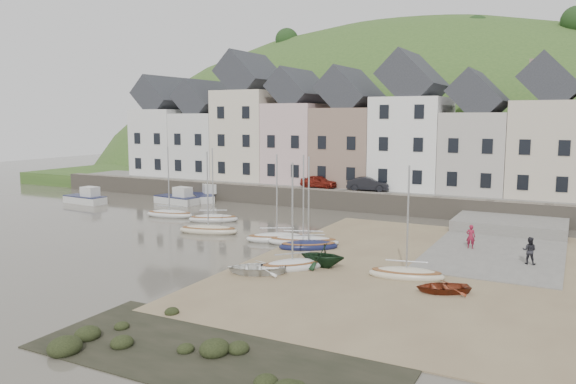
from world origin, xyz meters
The scene contains 27 objects.
ground centered at (0.00, 0.00, 0.00)m, with size 160.00×160.00×0.00m, color #494439.
quay_land centered at (0.00, 32.00, 0.75)m, with size 90.00×30.00×1.50m, color #335321.
quay_street centered at (0.00, 20.50, 1.55)m, with size 70.00×7.00×0.10m, color slate.
seawall centered at (0.00, 17.00, 0.90)m, with size 70.00×1.20×1.80m, color slate.
beach centered at (11.00, 0.00, 0.03)m, with size 18.00×26.00×0.06m, color #796449.
slipway centered at (15.00, 8.00, 0.06)m, with size 8.00×18.00×0.12m, color slate.
hillside centered at (-5.00, 60.00, -17.99)m, with size 134.40×84.00×84.00m.
townhouse_terrace centered at (1.76, 24.00, 7.32)m, with size 61.05×8.00×13.93m.
sailboat_0 centered at (-11.97, 6.68, 0.26)m, with size 4.56×2.31×6.32m.
sailboat_1 centered at (-7.31, 6.62, 0.27)m, with size 4.34×3.32×6.32m.
sailboat_2 centered at (-4.93, 2.57, 0.26)m, with size 4.79×2.72×6.32m.
sailboat_3 centered at (0.96, 2.48, 0.26)m, with size 4.49×3.47×6.32m.
sailboat_4 centered at (3.04, 2.41, 0.26)m, with size 5.10×3.10×6.32m.
sailboat_5 centered at (3.93, 1.34, 0.27)m, with size 4.10×3.35×6.32m.
sailboat_6 centered at (5.24, -3.56, 0.27)m, with size 3.72×3.89×6.32m.
sailboat_7 centered at (11.46, -2.29, 0.27)m, with size 4.28×2.30×6.32m.
motorboat_0 centered at (-16.00, 12.92, 0.58)m, with size 4.99×2.37×1.70m.
motorboat_1 centered at (-24.34, 8.87, 0.58)m, with size 4.81×2.12×1.70m.
motorboat_2 centered at (-15.27, 16.13, 0.58)m, with size 5.16×4.96×1.70m.
rowboat_white centered at (3.93, -5.36, 0.39)m, with size 2.31×3.23×0.67m, color white.
rowboat_green centered at (6.59, -2.42, 0.76)m, with size 2.28×2.64×1.39m, color black.
rowboat_red centered at (13.76, -4.03, 0.33)m, with size 1.88×2.64×0.55m, color maroon.
person_red centered at (13.40, 6.00, 0.90)m, with size 0.57×0.37×1.57m, color maroon.
person_dark centered at (17.10, 3.50, 0.92)m, with size 0.78×0.61×1.60m, color #232228.
car_left centered at (-3.55, 19.50, 2.23)m, with size 1.48×3.69×1.26m, color maroon.
car_right centered at (1.61, 19.50, 2.26)m, with size 1.40×4.01×1.32m, color black.
shore_rocks centered at (7.88, -15.75, 0.13)m, with size 14.00×6.18×0.78m.
Camera 1 is at (19.26, -31.13, 8.62)m, focal length 34.92 mm.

